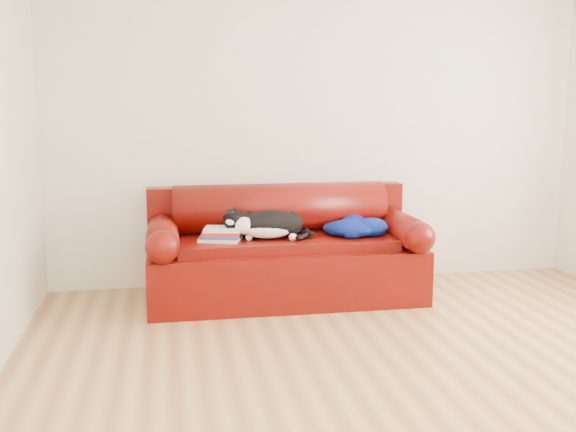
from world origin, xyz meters
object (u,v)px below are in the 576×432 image
book_stack (222,234)px  blanket (354,227)px  cat (269,225)px  sofa_base (285,269)px

book_stack → blanket: bearing=1.3°
book_stack → cat: (0.36, 0.01, 0.05)m
book_stack → cat: cat is taller
sofa_base → blanket: 0.63m
sofa_base → blanket: (0.54, -0.07, 0.33)m
blanket → book_stack: bearing=-178.7°
sofa_base → book_stack: 0.59m
cat → blanket: cat is taller
sofa_base → cat: bearing=-149.1°
book_stack → cat: 0.37m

